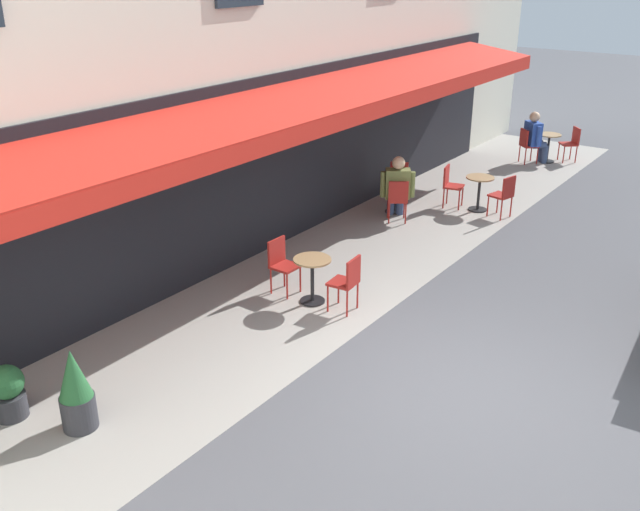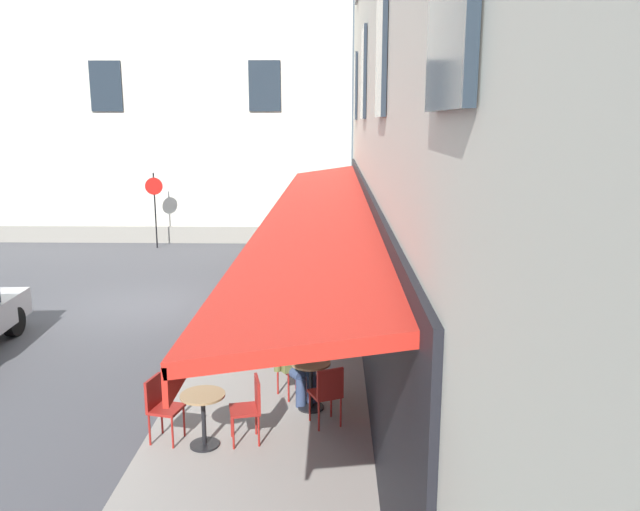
# 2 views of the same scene
# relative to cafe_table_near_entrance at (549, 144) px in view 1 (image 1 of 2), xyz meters

# --- Properties ---
(ground_plane) EXTENTS (70.00, 70.00, 0.00)m
(ground_plane) POSITION_rel_cafe_table_near_entrance_xyz_m (11.19, 2.80, -0.49)
(ground_plane) COLOR #4C4C51
(sidewalk_cafe_terrace) EXTENTS (20.50, 3.20, 0.01)m
(sidewalk_cafe_terrace) POSITION_rel_cafe_table_near_entrance_xyz_m (7.94, -0.60, -0.49)
(sidewalk_cafe_terrace) COLOR gray
(sidewalk_cafe_terrace) RESTS_ON ground_plane
(cafe_table_near_entrance) EXTENTS (0.60, 0.60, 0.75)m
(cafe_table_near_entrance) POSITION_rel_cafe_table_near_entrance_xyz_m (0.00, 0.00, 0.00)
(cafe_table_near_entrance) COLOR black
(cafe_table_near_entrance) RESTS_ON ground_plane
(cafe_chair_red_under_awning) EXTENTS (0.56, 0.56, 0.91)m
(cafe_chair_red_under_awning) POSITION_rel_cafe_table_near_entrance_xyz_m (-0.42, 0.47, 0.06)
(cafe_chair_red_under_awning) COLOR maroon
(cafe_chair_red_under_awning) RESTS_ON ground_plane
(cafe_chair_red_corner_left) EXTENTS (0.57, 0.57, 0.91)m
(cafe_chair_red_corner_left) POSITION_rel_cafe_table_near_entrance_xyz_m (0.47, -0.43, 0.06)
(cafe_chair_red_corner_left) COLOR maroon
(cafe_chair_red_corner_left) RESTS_ON ground_plane
(cafe_table_mid_terrace) EXTENTS (0.60, 0.60, 0.75)m
(cafe_table_mid_terrace) POSITION_rel_cafe_table_near_entrance_xyz_m (4.68, 0.13, 0.00)
(cafe_table_mid_terrace) COLOR black
(cafe_table_mid_terrace) RESTS_ON ground_plane
(cafe_chair_red_corner_right) EXTENTS (0.48, 0.48, 0.91)m
(cafe_chair_red_corner_right) POSITION_rel_cafe_table_near_entrance_xyz_m (4.83, 0.75, 0.06)
(cafe_chair_red_corner_right) COLOR maroon
(cafe_chair_red_corner_right) RESTS_ON ground_plane
(cafe_chair_red_near_door) EXTENTS (0.48, 0.48, 0.91)m
(cafe_chair_red_near_door) POSITION_rel_cafe_table_near_entrance_xyz_m (4.83, -0.48, 0.06)
(cafe_chair_red_near_door) COLOR maroon
(cafe_chair_red_near_door) RESTS_ON ground_plane
(cafe_table_streetside) EXTENTS (0.60, 0.60, 0.75)m
(cafe_table_streetside) POSITION_rel_cafe_table_near_entrance_xyz_m (5.85, -1.27, 0.00)
(cafe_table_streetside) COLOR black
(cafe_table_streetside) RESTS_ON ground_plane
(cafe_chair_red_facing_street) EXTENTS (0.56, 0.56, 0.91)m
(cafe_chair_red_facing_street) POSITION_rel_cafe_table_near_entrance_xyz_m (6.37, -0.91, 0.06)
(cafe_chair_red_facing_street) COLOR maroon
(cafe_chair_red_facing_street) RESTS_ON ground_plane
(cafe_chair_red_by_window) EXTENTS (0.53, 0.53, 0.91)m
(cafe_chair_red_by_window) POSITION_rel_cafe_table_near_entrance_xyz_m (5.27, -1.53, 0.06)
(cafe_chair_red_by_window) COLOR maroon
(cafe_chair_red_by_window) RESTS_ON ground_plane
(cafe_table_far_end) EXTENTS (0.60, 0.60, 0.75)m
(cafe_table_far_end) POSITION_rel_cafe_table_near_entrance_xyz_m (10.33, -0.16, 0.00)
(cafe_table_far_end) COLOR black
(cafe_table_far_end) RESTS_ON ground_plane
(cafe_chair_red_kerbside) EXTENTS (0.43, 0.43, 0.91)m
(cafe_chair_red_kerbside) POSITION_rel_cafe_table_near_entrance_xyz_m (10.27, 0.47, 0.06)
(cafe_chair_red_kerbside) COLOR maroon
(cafe_chair_red_kerbside) RESTS_ON ground_plane
(cafe_chair_red_back_row) EXTENTS (0.41, 0.41, 0.91)m
(cafe_chair_red_back_row) POSITION_rel_cafe_table_near_entrance_xyz_m (10.31, -0.80, 0.06)
(cafe_chair_red_back_row) COLOR maroon
(cafe_chair_red_back_row) RESTS_ON ground_plane
(seated_patron_in_blue) EXTENTS (0.68, 0.67, 1.36)m
(seated_patron_in_blue) POSITION_rel_cafe_table_near_entrance_xyz_m (0.31, -0.28, 0.23)
(seated_patron_in_blue) COLOR navy
(seated_patron_in_blue) RESTS_ON ground_plane
(seated_companion_in_olive) EXTENTS (0.69, 0.67, 1.36)m
(seated_companion_in_olive) POSITION_rel_cafe_table_near_entrance_xyz_m (6.19, -1.03, 0.23)
(seated_companion_in_olive) COLOR navy
(seated_companion_in_olive) RESTS_ON ground_plane
(potted_plant_mid_terrace) EXTENTS (0.42, 0.42, 0.69)m
(potted_plant_mid_terrace) POSITION_rel_cafe_table_near_entrance_xyz_m (14.90, -1.28, -0.14)
(potted_plant_mid_terrace) COLOR #2D2D33
(potted_plant_mid_terrace) RESTS_ON ground_plane
(potted_plant_entrance_right) EXTENTS (0.41, 0.41, 1.04)m
(potted_plant_entrance_right) POSITION_rel_cafe_table_near_entrance_xyz_m (14.55, -0.44, 0.02)
(potted_plant_entrance_right) COLOR #2D2D33
(potted_plant_entrance_right) RESTS_ON ground_plane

